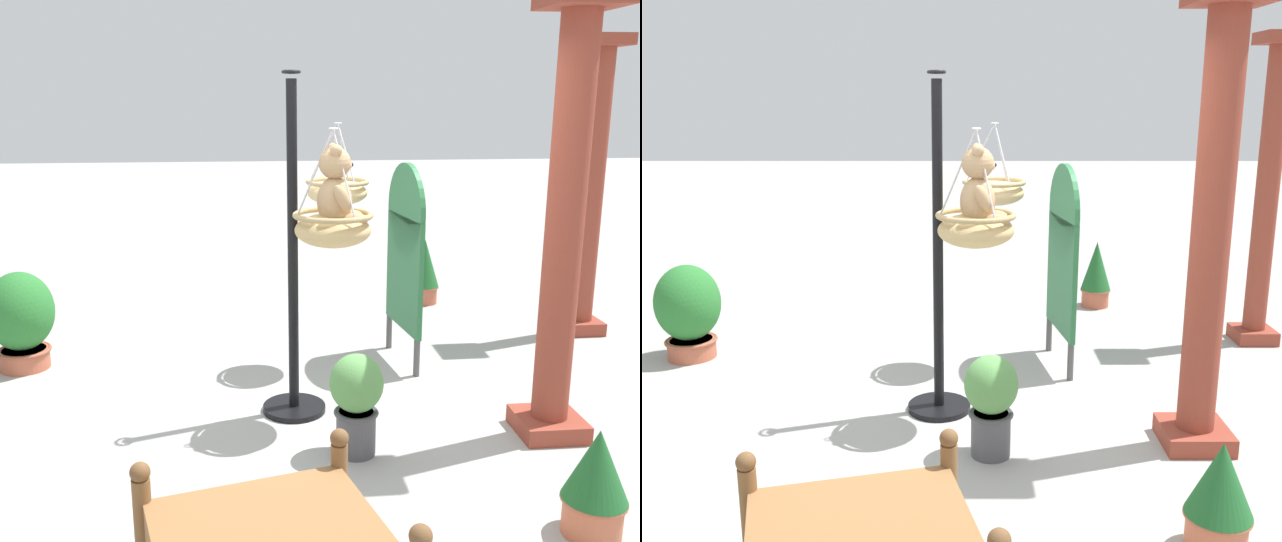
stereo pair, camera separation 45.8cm
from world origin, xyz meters
TOP-DOWN VIEW (x-y plane):
  - ground_plane at (0.00, 0.00)m, footprint 40.00×40.00m
  - display_pole_central at (-0.25, -0.10)m, footprint 0.44×0.44m
  - hanging_basket_with_teddy at (-0.10, 0.15)m, footprint 0.52×0.52m
  - teddy_bear at (-0.10, 0.17)m, footprint 0.36×0.33m
  - hanging_basket_left_high at (-1.14, 0.31)m, footprint 0.50×0.50m
  - greenhouse_pillar_left at (0.26, 1.53)m, footprint 0.44×0.44m
  - greenhouse_pillar_right at (-1.70, 2.68)m, footprint 0.37×0.37m
  - potted_plant_fern_front at (1.36, 1.29)m, footprint 0.33×0.33m
  - potted_plant_tall_leafy at (-2.80, 1.46)m, footprint 0.31×0.31m
  - potted_plant_bushy_green at (-1.28, -2.23)m, footprint 0.53×0.53m
  - potted_plant_small_succulent at (0.41, 0.24)m, footprint 0.33×0.33m
  - display_sign_board at (-1.12, 0.86)m, footprint 0.75×0.14m

SIDE VIEW (x-z plane):
  - ground_plane at x=0.00m, z-range 0.00..0.00m
  - potted_plant_fern_front at x=1.36m, z-range 0.00..0.57m
  - potted_plant_tall_leafy at x=-2.80m, z-range 0.00..0.69m
  - potted_plant_small_succulent at x=0.41m, z-range 0.04..0.68m
  - potted_plant_bushy_green at x=-1.28m, z-range 0.02..0.82m
  - display_pole_central at x=-0.25m, z-range -0.45..1.86m
  - display_sign_board at x=-1.12m, z-range 0.14..1.79m
  - greenhouse_pillar_right at x=-1.70m, z-range -0.05..2.62m
  - greenhouse_pillar_left at x=0.26m, z-range -0.05..2.69m
  - hanging_basket_with_teddy at x=-0.10m, z-range 0.95..1.71m
  - hanging_basket_left_high at x=-1.14m, z-range 1.11..1.75m
  - teddy_bear at x=-0.10m, z-range 1.30..1.83m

